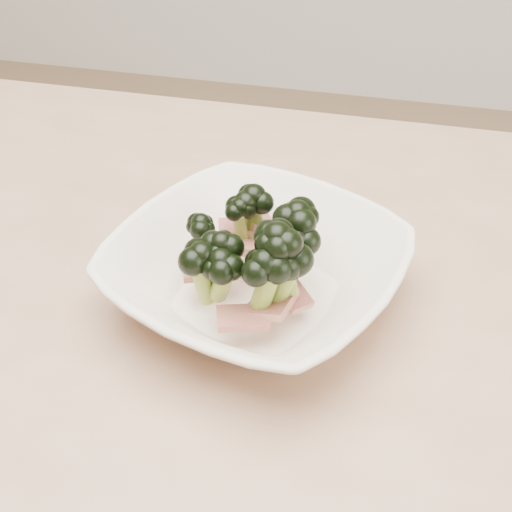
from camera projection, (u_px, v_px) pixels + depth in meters
name	position (u px, v px, depth m)	size (l,w,h in m)	color
dining_table	(134.00, 376.00, 0.70)	(1.20, 0.80, 0.75)	tan
broccoli_dish	(257.00, 269.00, 0.62)	(0.32, 0.32, 0.12)	white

